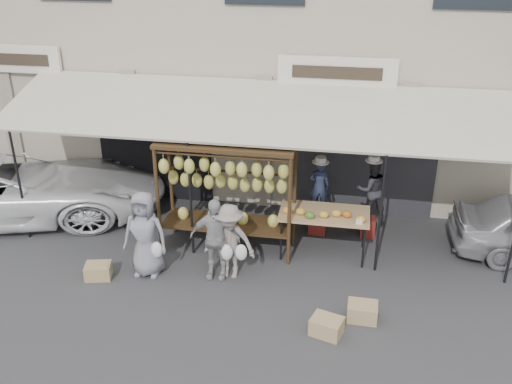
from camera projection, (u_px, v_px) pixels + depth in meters
The scene contains 15 objects.
ground_plane at pixel (230, 291), 10.01m from camera, with size 90.00×90.00×0.00m, color #2D2D30.
shophouse at pixel (284, 21), 14.23m from camera, with size 24.00×6.15×7.30m.
awning at pixel (254, 112), 10.94m from camera, with size 10.00×2.35×2.92m.
banana_rack at pixel (226, 176), 10.66m from camera, with size 2.60×0.90×2.24m.
produce_table at pixel (324, 215), 10.75m from camera, with size 1.70×0.90×1.04m.
vendor_left at pixel (319, 186), 11.50m from camera, with size 0.41×0.27×1.11m, color #232B45.
vendor_right at pixel (371, 189), 11.36m from camera, with size 0.62×0.49×1.28m, color #2B2C31.
customer_left at pixel (145, 234), 10.19m from camera, with size 0.80×0.52×1.64m, color gray.
customer_mid at pixel (215, 239), 10.13m from camera, with size 0.91×0.38×1.56m, color #9D9D9D.
customer_right at pixel (230, 242), 10.15m from camera, with size 0.93×0.54×1.44m, color gray.
stool_left at pixel (318, 221), 11.85m from camera, with size 0.35×0.35×0.49m, color maroon.
stool_right at pixel (368, 227), 11.72m from camera, with size 0.29×0.29×0.41m, color maroon.
crate_near_a at pixel (327, 326), 8.92m from camera, with size 0.48×0.36×0.29m, color tan.
crate_near_b at pixel (362, 312), 9.25m from camera, with size 0.48×0.37×0.29m, color tan.
crate_far at pixel (98, 271), 10.35m from camera, with size 0.46×0.35×0.27m, color tan.
Camera 1 is at (1.91, -8.10, 5.85)m, focal length 40.00 mm.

